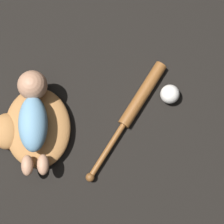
% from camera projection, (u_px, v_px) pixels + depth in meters
% --- Properties ---
extents(ground_plane, '(6.00, 6.00, 0.00)m').
position_uv_depth(ground_plane, '(32.00, 133.00, 1.38)').
color(ground_plane, black).
extents(baseball_glove, '(0.36, 0.34, 0.07)m').
position_uv_depth(baseball_glove, '(33.00, 129.00, 1.35)').
color(baseball_glove, '#A8703D').
rests_on(baseball_glove, ground).
extents(baby_figure, '(0.35, 0.22, 0.10)m').
position_uv_depth(baby_figure, '(33.00, 113.00, 1.28)').
color(baby_figure, '#6693B2').
rests_on(baby_figure, baseball_glove).
extents(baseball_bat, '(0.29, 0.45, 0.05)m').
position_uv_depth(baseball_bat, '(135.00, 106.00, 1.38)').
color(baseball_bat, brown).
rests_on(baseball_bat, ground).
extents(baseball, '(0.07, 0.07, 0.07)m').
position_uv_depth(baseball, '(170.00, 94.00, 1.38)').
color(baseball, white).
rests_on(baseball, ground).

